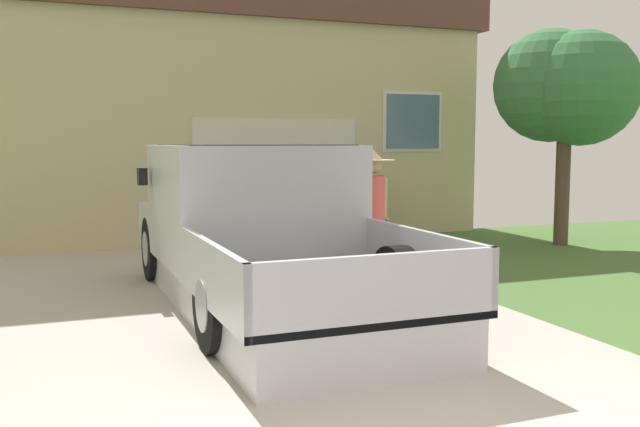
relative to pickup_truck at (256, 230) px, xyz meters
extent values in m
cube|color=#B5ADA1|center=(-0.25, 0.06, -0.81)|extent=(5.20, 9.00, 0.06)
cube|color=silver|center=(0.00, -0.46, -0.57)|extent=(1.85, 5.19, 0.42)
cube|color=silver|center=(0.00, 0.19, 0.28)|extent=(1.99, 2.16, 1.29)
cube|color=#1E2833|center=(0.00, 0.19, 0.67)|extent=(1.75, 1.98, 0.54)
cube|color=silver|center=(-0.01, 1.69, -0.10)|extent=(1.98, 0.88, 0.53)
cube|color=black|center=(0.01, -1.97, -0.33)|extent=(1.99, 2.18, 0.06)
cube|color=silver|center=(-0.94, -1.98, -0.09)|extent=(0.07, 2.17, 0.54)
cube|color=silver|center=(0.97, -1.96, -0.09)|extent=(0.07, 2.17, 0.54)
cube|color=silver|center=(0.02, -3.02, -0.09)|extent=(1.98, 0.07, 0.54)
cube|color=black|center=(-1.09, 0.93, 0.57)|extent=(0.10, 0.18, 0.20)
cylinder|color=black|center=(-0.87, 1.55, -0.38)|extent=(0.27, 0.80, 0.80)
cylinder|color=#9E9EA3|center=(-0.87, 1.55, -0.38)|extent=(0.28, 0.44, 0.44)
cylinder|color=black|center=(0.85, 1.57, -0.38)|extent=(0.27, 0.80, 0.80)
cylinder|color=#9E9EA3|center=(0.85, 1.57, -0.38)|extent=(0.28, 0.44, 0.44)
cylinder|color=black|center=(-0.85, -1.76, -0.38)|extent=(0.27, 0.80, 0.80)
cylinder|color=#9E9EA3|center=(-0.85, -1.76, -0.38)|extent=(0.28, 0.44, 0.44)
cylinder|color=black|center=(0.87, -1.75, -0.38)|extent=(0.27, 0.80, 0.80)
cylinder|color=#9E9EA3|center=(0.87, -1.75, -0.38)|extent=(0.28, 0.44, 0.44)
cylinder|color=brown|center=(1.56, 0.00, -0.36)|extent=(0.15, 0.15, 0.84)
cylinder|color=brown|center=(1.25, -0.09, -0.36)|extent=(0.15, 0.15, 0.84)
cylinder|color=#E55959|center=(1.40, -0.04, 0.30)|extent=(0.28, 0.28, 0.54)
cylinder|color=tan|center=(1.56, 0.00, 0.23)|extent=(0.09, 0.09, 0.62)
cylinder|color=tan|center=(1.24, -0.09, 0.23)|extent=(0.09, 0.09, 0.62)
sphere|color=tan|center=(1.40, -0.04, 0.70)|extent=(0.22, 0.22, 0.22)
cylinder|color=#D1B78E|center=(1.40, -0.04, 0.75)|extent=(0.51, 0.51, 0.01)
cone|color=#D1B78E|center=(1.40, -0.04, 0.81)|extent=(0.23, 0.23, 0.12)
cube|color=#B24C56|center=(1.46, -0.33, -0.69)|extent=(0.30, 0.18, 0.18)
torus|color=#B24C56|center=(1.46, -0.33, -0.55)|extent=(0.27, 0.02, 0.27)
cube|color=#CABC90|center=(1.05, 7.30, 1.15)|extent=(9.28, 5.99, 3.86)
cube|color=brown|center=(1.05, 7.30, 3.66)|extent=(9.66, 6.23, 1.16)
cube|color=silver|center=(1.62, 4.27, 0.30)|extent=(2.95, 0.06, 2.15)
cube|color=slate|center=(4.30, 4.27, 1.34)|extent=(1.10, 0.05, 1.00)
cube|color=silver|center=(4.30, 4.29, 1.34)|extent=(1.23, 0.02, 1.12)
cylinder|color=brown|center=(6.00, 2.13, 0.24)|extent=(0.24, 0.24, 2.04)
sphere|color=#3A7741|center=(5.95, 2.46, 1.92)|extent=(1.93, 1.93, 1.93)
sphere|color=#3A7741|center=(6.19, 1.99, 1.85)|extent=(1.91, 1.91, 1.91)
cube|color=navy|center=(3.02, 4.00, -0.27)|extent=(0.58, 0.68, 0.84)
cube|color=navy|center=(3.02, 4.00, 0.20)|extent=(0.60, 0.71, 0.10)
cylinder|color=black|center=(2.80, 3.73, -0.69)|extent=(0.05, 0.18, 0.18)
cylinder|color=black|center=(3.24, 3.73, -0.69)|extent=(0.05, 0.18, 0.18)
camera|label=1|loc=(-2.12, -7.36, 0.96)|focal=39.23mm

